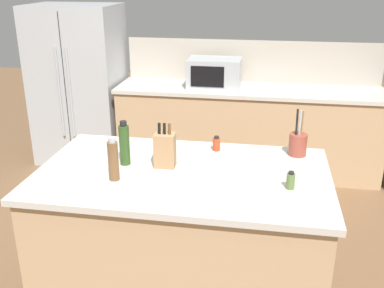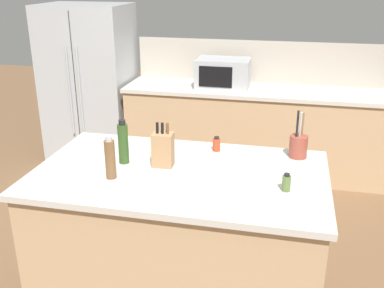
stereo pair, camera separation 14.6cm
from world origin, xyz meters
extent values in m
cube|color=tan|center=(0.30, 2.20, 0.45)|extent=(2.80, 0.62, 0.90)
cube|color=beige|center=(0.30, 2.20, 0.92)|extent=(2.84, 0.66, 0.04)
cube|color=#B2A899|center=(0.30, 2.52, 1.17)|extent=(2.80, 0.03, 0.46)
cube|color=tan|center=(0.00, 0.00, 0.45)|extent=(1.76, 1.02, 0.90)
cube|color=beige|center=(0.00, 0.00, 0.92)|extent=(1.82, 1.08, 0.04)
cube|color=#ADB2B7|center=(-1.64, 2.25, 0.89)|extent=(0.96, 0.72, 1.77)
cube|color=#2D2D2D|center=(-1.64, 1.89, 0.89)|extent=(0.01, 0.00, 1.69)
cylinder|color=#ADB2B7|center=(-1.70, 1.87, 0.89)|extent=(0.02, 0.02, 0.98)
cylinder|color=#ADB2B7|center=(-1.58, 1.87, 0.89)|extent=(0.02, 0.02, 0.98)
cube|color=#ADB2B7|center=(-0.07, 2.20, 1.09)|extent=(0.56, 0.38, 0.31)
cube|color=black|center=(-0.13, 2.01, 1.09)|extent=(0.35, 0.01, 0.21)
cube|color=#A87C54|center=(-0.12, 0.06, 1.05)|extent=(0.13, 0.11, 0.22)
cylinder|color=black|center=(-0.16, 0.06, 1.20)|extent=(0.02, 0.02, 0.07)
cylinder|color=black|center=(-0.12, 0.06, 1.20)|extent=(0.02, 0.02, 0.07)
cylinder|color=brown|center=(-0.09, 0.06, 1.20)|extent=(0.02, 0.02, 0.07)
cylinder|color=brown|center=(0.72, 0.40, 1.02)|extent=(0.12, 0.12, 0.15)
cylinder|color=olive|center=(0.73, 0.41, 1.17)|extent=(0.01, 0.05, 0.18)
cylinder|color=black|center=(0.70, 0.40, 1.17)|extent=(0.01, 0.05, 0.18)
cylinder|color=#B2B2B7|center=(0.72, 0.38, 1.17)|extent=(0.01, 0.03, 0.18)
cylinder|color=#567038|center=(0.65, -0.13, 0.99)|extent=(0.05, 0.05, 0.09)
cylinder|color=black|center=(0.65, -0.13, 1.04)|extent=(0.03, 0.03, 0.02)
cylinder|color=#B73D1E|center=(0.17, 0.39, 0.98)|extent=(0.05, 0.05, 0.09)
cylinder|color=black|center=(0.17, 0.39, 1.04)|extent=(0.03, 0.03, 0.02)
cylinder|color=#2D4C1E|center=(-0.39, 0.05, 1.07)|extent=(0.07, 0.07, 0.26)
cylinder|color=black|center=(-0.39, 0.05, 1.22)|extent=(0.04, 0.04, 0.03)
cylinder|color=brown|center=(-0.38, -0.18, 1.06)|extent=(0.06, 0.06, 0.24)
cylinder|color=#B2B2B7|center=(-0.38, -0.18, 1.19)|extent=(0.04, 0.04, 0.03)
camera|label=1|loc=(0.49, -2.50, 2.11)|focal=42.00mm
camera|label=2|loc=(0.63, -2.48, 2.11)|focal=42.00mm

